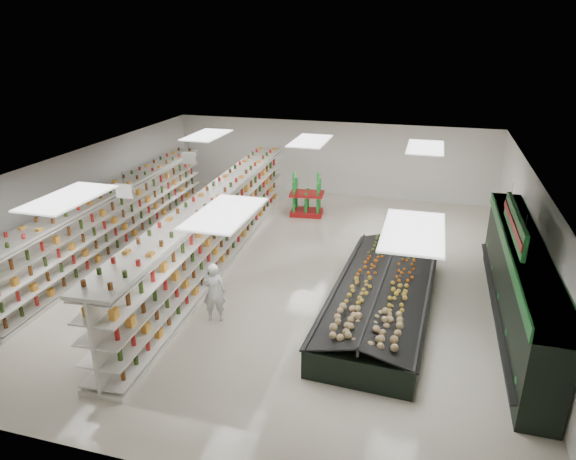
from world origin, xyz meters
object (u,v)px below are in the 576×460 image
(produce_island, at_px, (382,295))
(soda_endcap, at_px, (307,196))
(gondola_left, at_px, (117,220))
(shopper_background, at_px, (241,191))
(gondola_center, at_px, (215,232))
(shopper_main, at_px, (214,292))

(produce_island, height_order, soda_endcap, soda_endcap)
(produce_island, bearing_deg, soda_endcap, 118.66)
(gondola_left, bearing_deg, shopper_background, 59.65)
(gondola_center, distance_m, shopper_main, 3.42)
(gondola_center, bearing_deg, gondola_left, 171.34)
(gondola_center, xyz_separation_m, produce_island, (5.31, -1.55, -0.59))
(gondola_left, height_order, soda_endcap, gondola_left)
(shopper_background, bearing_deg, gondola_center, -145.43)
(gondola_left, bearing_deg, produce_island, -14.14)
(shopper_main, bearing_deg, produce_island, -174.03)
(produce_island, relative_size, soda_endcap, 4.14)
(gondola_left, xyz_separation_m, gondola_center, (3.71, -0.39, 0.10))
(shopper_background, bearing_deg, gondola_left, 174.12)
(produce_island, xyz_separation_m, shopper_background, (-6.43, 6.75, 0.28))
(gondola_left, distance_m, gondola_center, 3.73)
(gondola_center, xyz_separation_m, shopper_background, (-1.12, 5.20, -0.32))
(produce_island, distance_m, shopper_background, 9.33)
(gondola_left, height_order, shopper_background, gondola_left)
(shopper_main, bearing_deg, gondola_center, -83.33)
(gondola_left, bearing_deg, gondola_center, -8.03)
(soda_endcap, distance_m, shopper_main, 8.29)
(produce_island, distance_m, soda_endcap, 7.62)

